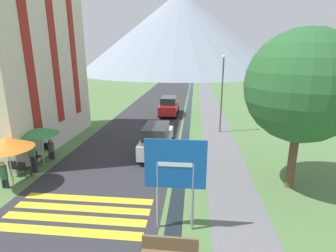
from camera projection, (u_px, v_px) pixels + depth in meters
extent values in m
plane|color=#517542|center=(175.00, 118.00, 24.62)|extent=(160.00, 160.00, 0.00)
cube|color=#2D2D33|center=(162.00, 100.00, 34.44)|extent=(6.40, 60.00, 0.01)
cube|color=slate|center=(209.00, 100.00, 33.84)|extent=(2.20, 60.00, 0.01)
cube|color=black|center=(190.00, 100.00, 34.08)|extent=(0.60, 60.00, 0.00)
cube|color=yellow|center=(65.00, 231.00, 8.99)|extent=(5.44, 0.44, 0.01)
cube|color=yellow|center=(74.00, 219.00, 9.66)|extent=(5.44, 0.44, 0.01)
cube|color=yellow|center=(82.00, 208.00, 10.33)|extent=(5.44, 0.44, 0.01)
cube|color=yellow|center=(89.00, 199.00, 11.00)|extent=(5.44, 0.44, 0.01)
cone|color=gray|center=(180.00, 33.00, 80.26)|extent=(62.24, 62.24, 23.77)
cube|color=beige|center=(14.00, 44.00, 16.15)|extent=(5.08, 9.48, 12.84)
cube|color=maroon|center=(27.00, 43.00, 13.40)|extent=(0.06, 0.70, 9.63)
cube|color=maroon|center=(53.00, 44.00, 15.90)|extent=(0.06, 0.70, 9.63)
cube|color=maroon|center=(73.00, 45.00, 18.39)|extent=(0.06, 0.70, 9.63)
cylinder|color=gray|center=(158.00, 195.00, 8.90)|extent=(0.10, 0.10, 2.48)
cylinder|color=gray|center=(193.00, 197.00, 8.79)|extent=(0.10, 0.10, 2.48)
cube|color=#1451AD|center=(175.00, 164.00, 8.51)|extent=(2.03, 0.05, 1.69)
cube|color=white|center=(175.00, 165.00, 8.48)|extent=(1.12, 0.02, 0.14)
cube|color=brown|center=(170.00, 243.00, 7.82)|extent=(1.70, 0.08, 0.45)
cube|color=silver|center=(157.00, 142.00, 15.86)|extent=(1.61, 4.40, 0.84)
cube|color=#23282D|center=(156.00, 131.00, 15.45)|extent=(1.37, 2.42, 0.68)
cylinder|color=black|center=(148.00, 141.00, 17.36)|extent=(0.18, 0.60, 0.60)
cylinder|color=black|center=(171.00, 141.00, 17.21)|extent=(0.18, 0.60, 0.60)
cylinder|color=black|center=(140.00, 156.00, 14.75)|extent=(0.18, 0.60, 0.60)
cylinder|color=black|center=(167.00, 157.00, 14.60)|extent=(0.18, 0.60, 0.60)
cube|color=#A31919|center=(169.00, 108.00, 25.74)|extent=(1.68, 4.08, 0.84)
cube|color=#23282D|center=(169.00, 100.00, 25.34)|extent=(1.43, 2.24, 0.68)
cylinder|color=black|center=(163.00, 109.00, 27.14)|extent=(0.18, 0.60, 0.60)
cylinder|color=black|center=(178.00, 109.00, 26.98)|extent=(0.18, 0.60, 0.60)
cylinder|color=black|center=(159.00, 115.00, 24.72)|extent=(0.18, 0.60, 0.60)
cylinder|color=black|center=(176.00, 115.00, 24.56)|extent=(0.18, 0.60, 0.60)
cube|color=black|center=(16.00, 167.00, 12.98)|extent=(0.40, 0.40, 0.04)
cube|color=black|center=(12.00, 165.00, 12.75)|extent=(0.40, 0.04, 0.40)
cylinder|color=black|center=(15.00, 170.00, 13.22)|extent=(0.03, 0.03, 0.45)
cylinder|color=black|center=(22.00, 170.00, 13.19)|extent=(0.03, 0.03, 0.45)
cylinder|color=black|center=(11.00, 173.00, 12.89)|extent=(0.03, 0.03, 0.45)
cylinder|color=black|center=(17.00, 173.00, 12.86)|extent=(0.03, 0.03, 0.45)
cube|color=black|center=(36.00, 157.00, 14.29)|extent=(0.40, 0.40, 0.04)
cube|color=black|center=(34.00, 155.00, 14.06)|extent=(0.40, 0.04, 0.40)
cylinder|color=black|center=(36.00, 159.00, 14.53)|extent=(0.03, 0.03, 0.45)
cylinder|color=black|center=(41.00, 159.00, 14.50)|extent=(0.03, 0.03, 0.45)
cylinder|color=black|center=(32.00, 162.00, 14.21)|extent=(0.03, 0.03, 0.45)
cylinder|color=black|center=(38.00, 162.00, 14.17)|extent=(0.03, 0.03, 0.45)
cube|color=black|center=(46.00, 148.00, 15.53)|extent=(0.40, 0.40, 0.04)
cube|color=black|center=(44.00, 146.00, 15.31)|extent=(0.40, 0.04, 0.40)
cylinder|color=black|center=(46.00, 151.00, 15.77)|extent=(0.03, 0.03, 0.45)
cylinder|color=black|center=(51.00, 151.00, 15.74)|extent=(0.03, 0.03, 0.45)
cylinder|color=black|center=(43.00, 153.00, 15.45)|extent=(0.03, 0.03, 0.45)
cylinder|color=black|center=(48.00, 153.00, 15.42)|extent=(0.03, 0.03, 0.45)
cube|color=black|center=(25.00, 168.00, 12.85)|extent=(0.40, 0.40, 0.04)
cube|color=black|center=(22.00, 166.00, 12.63)|extent=(0.40, 0.04, 0.40)
cylinder|color=black|center=(24.00, 171.00, 13.09)|extent=(0.03, 0.03, 0.45)
cylinder|color=black|center=(31.00, 171.00, 13.06)|extent=(0.03, 0.03, 0.45)
cylinder|color=black|center=(20.00, 174.00, 12.77)|extent=(0.03, 0.03, 0.45)
cylinder|color=black|center=(27.00, 174.00, 12.73)|extent=(0.03, 0.03, 0.45)
cylinder|color=#B7B2A8|center=(10.00, 164.00, 11.74)|extent=(0.06, 0.06, 2.21)
cone|color=orange|center=(6.00, 143.00, 11.47)|extent=(2.24, 2.24, 0.53)
cylinder|color=#B7B2A8|center=(41.00, 147.00, 14.09)|extent=(0.06, 0.06, 2.04)
cone|color=#338442|center=(39.00, 131.00, 13.85)|extent=(2.01, 2.01, 0.36)
cylinder|color=#282833|center=(3.00, 183.00, 11.85)|extent=(0.14, 0.14, 0.46)
cylinder|color=#282833|center=(7.00, 183.00, 11.84)|extent=(0.14, 0.14, 0.46)
cylinder|color=#386B47|center=(3.00, 172.00, 11.70)|extent=(0.32, 0.32, 0.61)
sphere|color=beige|center=(2.00, 164.00, 11.59)|extent=(0.22, 0.22, 0.22)
cylinder|color=#282833|center=(32.00, 164.00, 13.38)|extent=(0.14, 0.14, 0.90)
cylinder|color=#282833|center=(36.00, 164.00, 13.36)|extent=(0.14, 0.14, 0.90)
cylinder|color=#386B47|center=(32.00, 150.00, 13.16)|extent=(0.32, 0.32, 0.62)
sphere|color=beige|center=(31.00, 142.00, 13.05)|extent=(0.22, 0.22, 0.22)
cylinder|color=#282833|center=(50.00, 155.00, 15.10)|extent=(0.14, 0.14, 0.46)
cylinder|color=#282833|center=(53.00, 155.00, 15.09)|extent=(0.14, 0.14, 0.46)
cylinder|color=#4C4C56|center=(51.00, 147.00, 14.96)|extent=(0.32, 0.32, 0.54)
sphere|color=#9E755B|center=(50.00, 141.00, 14.86)|extent=(0.22, 0.22, 0.22)
cylinder|color=#515156|center=(222.00, 97.00, 19.62)|extent=(0.12, 0.12, 5.52)
sphere|color=silver|center=(224.00, 57.00, 18.84)|extent=(0.28, 0.28, 0.28)
cylinder|color=brown|center=(292.00, 160.00, 11.68)|extent=(0.36, 0.36, 2.59)
sphere|color=#285B2D|center=(302.00, 86.00, 10.79)|extent=(4.71, 4.71, 4.71)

